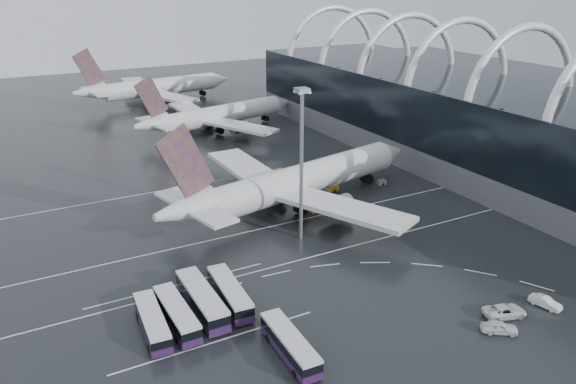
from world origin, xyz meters
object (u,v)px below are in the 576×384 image
van_curve_b (499,327)px  gse_cart_belly_b (310,170)px  airliner_gate_c (153,88)px  gse_cart_belly_d (382,182)px  bus_row_far_c (290,344)px  gse_cart_belly_a (333,188)px  floodlight_mast (302,147)px  bus_row_near_d (230,293)px  van_curve_a (505,311)px  airliner_main (294,183)px  bus_row_near_a (152,322)px  bus_row_near_c (202,300)px  airliner_gate_b (216,116)px  bus_row_near_b (177,314)px  gse_cart_belly_e (295,172)px  gse_cart_belly_c (315,209)px  van_curve_c (545,302)px

van_curve_b → gse_cart_belly_b: 67.49m
airliner_gate_c → gse_cart_belly_d: airliner_gate_c is taller
bus_row_far_c → gse_cart_belly_a: bearing=-35.7°
van_curve_b → floodlight_mast: bearing=49.2°
airliner_gate_c → gse_cart_belly_b: bearing=-90.6°
bus_row_near_d → van_curve_b: bus_row_near_d is taller
van_curve_a → gse_cart_belly_a: (5.18, 51.76, -0.20)m
airliner_main → gse_cart_belly_b: airliner_main is taller
bus_row_near_a → bus_row_far_c: size_ratio=1.00×
airliner_gate_c → bus_row_near_c: size_ratio=4.23×
bus_row_far_c → gse_cart_belly_d: size_ratio=6.11×
bus_row_near_d → bus_row_far_c: (1.95, -14.42, -0.08)m
airliner_gate_b → floodlight_mast: 76.69m
bus_row_near_b → gse_cart_belly_e: size_ratio=5.51×
bus_row_near_c → van_curve_b: size_ratio=2.94×
gse_cart_belly_b → gse_cart_belly_d: (10.10, -14.55, -0.10)m
gse_cart_belly_c → van_curve_b: bearing=-89.2°
van_curve_a → gse_cart_belly_a: bearing=11.8°
gse_cart_belly_c → gse_cart_belly_d: bearing=16.3°
airliner_gate_c → van_curve_a: 157.95m
bus_row_near_b → van_curve_b: 43.02m
airliner_gate_c → bus_row_far_c: 153.41m
gse_cart_belly_b → gse_cart_belly_d: 17.71m
bus_row_near_a → gse_cart_belly_a: (49.07, 32.10, -1.00)m
bus_row_far_c → van_curve_a: size_ratio=2.04×
gse_cart_belly_e → van_curve_a: bearing=-92.8°
van_curve_a → van_curve_c: bearing=-81.4°
airliner_gate_c → bus_row_far_c: bearing=-107.0°
airliner_gate_b → gse_cart_belly_d: 61.72m
van_curve_a → van_curve_c: size_ratio=1.33×
airliner_gate_b → gse_cart_belly_b: 45.52m
gse_cart_belly_b → gse_cart_belly_c: bearing=-118.0°
airliner_gate_b → bus_row_near_a: (-45.03, -89.69, -3.14)m
airliner_gate_b → gse_cart_belly_c: airliner_gate_b is taller
van_curve_c → gse_cart_belly_a: size_ratio=1.94×
bus_row_near_b → bus_row_near_c: (4.10, 1.38, 0.21)m
floodlight_mast → van_curve_c: bearing=-61.4°
airliner_gate_b → bus_row_near_b: (-41.61, -89.54, -3.09)m
bus_row_near_c → van_curve_a: size_ratio=2.34×
van_curve_a → bus_row_near_d: bearing=74.2°
van_curve_a → airliner_main: bearing=25.9°
bus_row_near_d → gse_cart_belly_e: bearing=-34.5°
gse_cart_belly_b → gse_cart_belly_c: gse_cart_belly_b is taller
gse_cart_belly_e → gse_cart_belly_a: bearing=-81.4°
gse_cart_belly_e → bus_row_far_c: bearing=-119.8°
gse_cart_belly_a → gse_cart_belly_b: bearing=82.8°
airliner_gate_b → van_curve_a: 109.42m
airliner_gate_b → gse_cart_belly_e: (2.03, -44.30, -4.15)m
airliner_gate_c → van_curve_b: airliner_gate_c is taller
airliner_main → bus_row_near_b: airliner_main is taller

